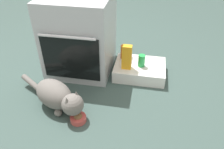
{
  "coord_description": "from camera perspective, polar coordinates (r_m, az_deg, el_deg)",
  "views": [
    {
      "loc": [
        0.63,
        -1.5,
        1.32
      ],
      "look_at": [
        0.36,
        -0.03,
        0.25
      ],
      "focal_mm": 35.6,
      "sensor_mm": 36.0,
      "label": 1
    }
  ],
  "objects": [
    {
      "name": "food_bowl",
      "position": [
        1.79,
        -8.67,
        -11.03
      ],
      "size": [
        0.13,
        0.13,
        0.07
      ],
      "color": "#C64C47",
      "rests_on": "ground"
    },
    {
      "name": "cat",
      "position": [
        1.86,
        -13.87,
        -5.35
      ],
      "size": [
        0.7,
        0.44,
        0.25
      ],
      "rotation": [
        0.0,
        0.0,
        -0.51
      ],
      "color": "slate",
      "rests_on": "ground"
    },
    {
      "name": "oven",
      "position": [
        2.21,
        -8.26,
        10.08
      ],
      "size": [
        0.62,
        0.64,
        0.76
      ],
      "color": "#B7BABF",
      "rests_on": "ground"
    },
    {
      "name": "juice_carton",
      "position": [
        2.09,
        3.81,
        4.46
      ],
      "size": [
        0.09,
        0.06,
        0.24
      ],
      "primitive_type": "cube",
      "color": "orange",
      "rests_on": "pantry_cabinet"
    },
    {
      "name": "ground",
      "position": [
        2.1,
        -9.6,
        -3.98
      ],
      "size": [
        8.0,
        8.0,
        0.0
      ],
      "primitive_type": "plane",
      "color": "#384C47"
    },
    {
      "name": "soda_can",
      "position": [
        2.16,
        7.59,
        3.55
      ],
      "size": [
        0.07,
        0.07,
        0.12
      ],
      "primitive_type": "cylinder",
      "color": "green",
      "rests_on": "pantry_cabinet"
    },
    {
      "name": "sauce_jar",
      "position": [
        2.27,
        3.23,
        5.79
      ],
      "size": [
        0.08,
        0.08,
        0.14
      ],
      "primitive_type": "cylinder",
      "color": "#D16023",
      "rests_on": "pantry_cabinet"
    },
    {
      "name": "pantry_cabinet",
      "position": [
        2.25,
        7.1,
        1.23
      ],
      "size": [
        0.5,
        0.38,
        0.12
      ],
      "primitive_type": "cube",
      "color": "white",
      "rests_on": "ground"
    }
  ]
}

